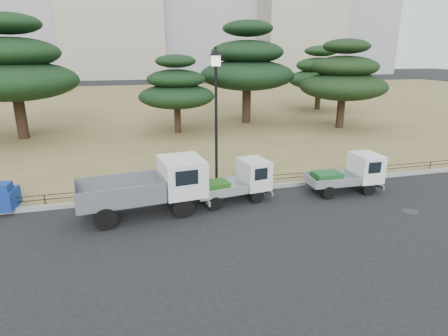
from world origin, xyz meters
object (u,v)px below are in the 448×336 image
object	(u,v)px
truck_large	(150,185)
street_lamp	(216,97)
truck_kei_rear	(349,174)
truck_kei_front	(237,181)

from	to	relation	value
truck_large	street_lamp	bearing A→B (deg)	23.20
truck_large	truck_kei_rear	bearing A→B (deg)	-5.91
truck_large	street_lamp	size ratio (longest dim) A/B	0.83
truck_kei_front	street_lamp	world-z (taller)	street_lamp
street_lamp	truck_large	bearing A→B (deg)	-150.15
truck_large	street_lamp	distance (m)	4.49
truck_kei_front	street_lamp	distance (m)	3.53
truck_large	truck_kei_rear	xyz separation A→B (m)	(8.42, 0.11, -0.30)
truck_large	street_lamp	xyz separation A→B (m)	(2.94, 1.69, 2.94)
truck_large	truck_kei_front	size ratio (longest dim) A/B	1.47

